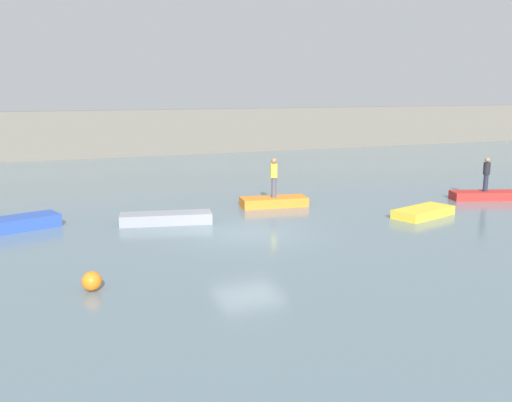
# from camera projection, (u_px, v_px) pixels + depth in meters

# --- Properties ---
(ground_plane) EXTENTS (120.00, 120.00, 0.00)m
(ground_plane) POSITION_uv_depth(u_px,v_px,m) (248.00, 233.00, 20.91)
(ground_plane) COLOR slate
(embankment_wall) EXTENTS (80.00, 1.20, 3.63)m
(embankment_wall) POSITION_uv_depth(u_px,v_px,m) (128.00, 133.00, 44.49)
(embankment_wall) COLOR #666056
(embankment_wall) RESTS_ON ground_plane
(rowboat_blue) EXTENTS (3.73, 2.21, 0.48)m
(rowboat_blue) POSITION_uv_depth(u_px,v_px,m) (10.00, 224.00, 21.19)
(rowboat_blue) COLOR #2B4CAD
(rowboat_blue) RESTS_ON ground_plane
(rowboat_grey) EXTENTS (3.72, 1.75, 0.43)m
(rowboat_grey) POSITION_uv_depth(u_px,v_px,m) (166.00, 218.00, 22.33)
(rowboat_grey) COLOR gray
(rowboat_grey) RESTS_ON ground_plane
(rowboat_orange) EXTENTS (3.12, 1.54, 0.41)m
(rowboat_orange) POSITION_uv_depth(u_px,v_px,m) (274.00, 202.00, 25.65)
(rowboat_orange) COLOR orange
(rowboat_orange) RESTS_ON ground_plane
(rowboat_yellow) EXTENTS (3.08, 2.04, 0.37)m
(rowboat_yellow) POSITION_uv_depth(u_px,v_px,m) (423.00, 212.00, 23.57)
(rowboat_yellow) COLOR gold
(rowboat_yellow) RESTS_ON ground_plane
(rowboat_red) EXTENTS (3.33, 1.96, 0.40)m
(rowboat_red) POSITION_uv_depth(u_px,v_px,m) (485.00, 195.00, 27.19)
(rowboat_red) COLOR red
(rowboat_red) RESTS_ON ground_plane
(person_dark_shirt) EXTENTS (0.32, 0.32, 1.64)m
(person_dark_shirt) POSITION_uv_depth(u_px,v_px,m) (486.00, 173.00, 26.98)
(person_dark_shirt) COLOR #232838
(person_dark_shirt) RESTS_ON rowboat_red
(person_yellow_shirt) EXTENTS (0.32, 0.32, 1.80)m
(person_yellow_shirt) POSITION_uv_depth(u_px,v_px,m) (274.00, 175.00, 25.42)
(person_yellow_shirt) COLOR #4C4C56
(person_yellow_shirt) RESTS_ON rowboat_orange
(mooring_buoy) EXTENTS (0.53, 0.53, 0.53)m
(mooring_buoy) POSITION_uv_depth(u_px,v_px,m) (92.00, 281.00, 14.86)
(mooring_buoy) COLOR orange
(mooring_buoy) RESTS_ON ground_plane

